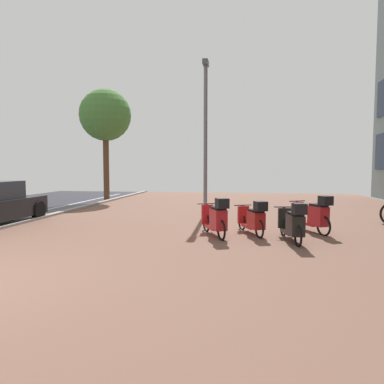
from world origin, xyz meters
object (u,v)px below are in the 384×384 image
object	(u,v)px
scooter_near	(216,219)
scooter_far	(254,219)
street_tree	(105,116)
scooter_extra	(293,224)
lamp_post	(205,130)
scooter_mid	(314,215)

from	to	relation	value
scooter_near	scooter_far	xyz separation A→B (m)	(0.95, 0.40, -0.04)
scooter_far	street_tree	distance (m)	12.14
scooter_far	scooter_extra	world-z (taller)	scooter_extra
scooter_far	lamp_post	size ratio (longest dim) A/B	0.28
scooter_near	scooter_mid	distance (m)	2.76
scooter_mid	scooter_extra	distance (m)	1.53
street_tree	scooter_near	bearing A→B (deg)	-53.79
scooter_near	scooter_mid	size ratio (longest dim) A/B	1.00
scooter_mid	scooter_far	xyz separation A→B (m)	(-1.64, -0.55, -0.05)
scooter_extra	street_tree	bearing A→B (deg)	131.94
scooter_mid	scooter_far	world-z (taller)	scooter_mid
scooter_near	street_tree	bearing A→B (deg)	126.21
scooter_far	street_tree	world-z (taller)	street_tree
scooter_far	scooter_extra	distance (m)	1.19
scooter_extra	street_tree	size ratio (longest dim) A/B	0.30
street_tree	scooter_mid	bearing A→B (deg)	-41.26
scooter_near	lamp_post	world-z (taller)	lamp_post
scooter_mid	lamp_post	size ratio (longest dim) A/B	0.28
scooter_extra	lamp_post	xyz separation A→B (m)	(-2.57, 4.49, 2.70)
scooter_mid	lamp_post	bearing A→B (deg)	136.34
lamp_post	scooter_far	bearing A→B (deg)	-65.74
scooter_near	scooter_extra	size ratio (longest dim) A/B	0.91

